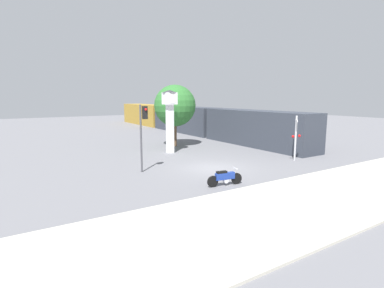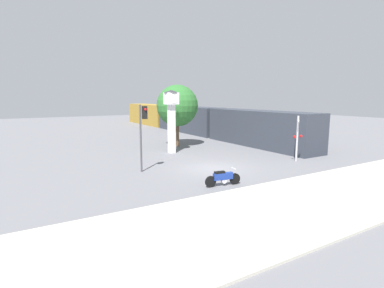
{
  "view_description": "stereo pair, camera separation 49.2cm",
  "coord_description": "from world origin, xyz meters",
  "px_view_note": "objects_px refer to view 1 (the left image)",
  "views": [
    {
      "loc": [
        -11.55,
        -15.65,
        4.7
      ],
      "look_at": [
        -1.05,
        1.05,
        1.58
      ],
      "focal_mm": 28.0,
      "sensor_mm": 36.0,
      "label": 1
    },
    {
      "loc": [
        -11.13,
        -15.91,
        4.7
      ],
      "look_at": [
        -1.05,
        1.05,
        1.58
      ],
      "focal_mm": 28.0,
      "sensor_mm": 36.0,
      "label": 2
    }
  ],
  "objects_px": {
    "motorcycle": "(225,178)",
    "traffic_light": "(143,126)",
    "freight_train": "(185,119)",
    "railroad_crossing_signal": "(296,136)",
    "street_tree": "(175,106)",
    "clock_tower": "(170,112)"
  },
  "relations": [
    {
      "from": "motorcycle",
      "to": "traffic_light",
      "type": "distance_m",
      "value": 6.17
    },
    {
      "from": "freight_train",
      "to": "railroad_crossing_signal",
      "type": "height_order",
      "value": "freight_train"
    },
    {
      "from": "street_tree",
      "to": "railroad_crossing_signal",
      "type": "bearing_deg",
      "value": -67.96
    },
    {
      "from": "freight_train",
      "to": "street_tree",
      "type": "bearing_deg",
      "value": -125.41
    },
    {
      "from": "street_tree",
      "to": "traffic_light",
      "type": "bearing_deg",
      "value": -130.24
    },
    {
      "from": "traffic_light",
      "to": "railroad_crossing_signal",
      "type": "distance_m",
      "value": 11.24
    },
    {
      "from": "freight_train",
      "to": "traffic_light",
      "type": "distance_m",
      "value": 21.98
    },
    {
      "from": "clock_tower",
      "to": "railroad_crossing_signal",
      "type": "bearing_deg",
      "value": -50.24
    },
    {
      "from": "clock_tower",
      "to": "street_tree",
      "type": "distance_m",
      "value": 3.61
    },
    {
      "from": "railroad_crossing_signal",
      "to": "street_tree",
      "type": "bearing_deg",
      "value": 112.04
    },
    {
      "from": "railroad_crossing_signal",
      "to": "traffic_light",
      "type": "bearing_deg",
      "value": 165.2
    },
    {
      "from": "motorcycle",
      "to": "freight_train",
      "type": "relative_size",
      "value": 0.05
    },
    {
      "from": "clock_tower",
      "to": "railroad_crossing_signal",
      "type": "relative_size",
      "value": 1.57
    },
    {
      "from": "street_tree",
      "to": "clock_tower",
      "type": "bearing_deg",
      "value": -125.82
    },
    {
      "from": "freight_train",
      "to": "motorcycle",
      "type": "bearing_deg",
      "value": -115.96
    },
    {
      "from": "clock_tower",
      "to": "freight_train",
      "type": "distance_m",
      "value": 15.54
    },
    {
      "from": "traffic_light",
      "to": "freight_train",
      "type": "bearing_deg",
      "value": 52.36
    },
    {
      "from": "freight_train",
      "to": "street_tree",
      "type": "height_order",
      "value": "street_tree"
    },
    {
      "from": "motorcycle",
      "to": "freight_train",
      "type": "height_order",
      "value": "freight_train"
    },
    {
      "from": "railroad_crossing_signal",
      "to": "freight_train",
      "type": "bearing_deg",
      "value": 82.73
    },
    {
      "from": "freight_train",
      "to": "railroad_crossing_signal",
      "type": "distance_m",
      "value": 20.41
    },
    {
      "from": "motorcycle",
      "to": "clock_tower",
      "type": "distance_m",
      "value": 10.54
    }
  ]
}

